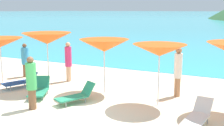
# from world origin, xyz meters

# --- Properties ---
(ground_plane) EXTENTS (50.00, 100.00, 0.30)m
(ground_plane) POSITION_xyz_m (0.00, 10.00, -0.15)
(ground_plane) COLOR beige
(umbrella_1) EXTENTS (2.26, 2.26, 2.07)m
(umbrella_1) POSITION_xyz_m (-5.00, 2.44, 1.86)
(umbrella_1) COLOR silver
(umbrella_1) RESTS_ON ground_plane
(umbrella_2) EXTENTS (2.09, 2.09, 2.38)m
(umbrella_2) POSITION_xyz_m (-2.50, 2.66, 2.14)
(umbrella_2) COLOR silver
(umbrella_2) RESTS_ON ground_plane
(umbrella_3) EXTENTS (1.99, 1.99, 2.18)m
(umbrella_3) POSITION_xyz_m (-0.02, 3.09, 1.93)
(umbrella_3) COLOR silver
(umbrella_3) RESTS_ON ground_plane
(umbrella_4) EXTENTS (2.02, 2.02, 2.17)m
(umbrella_4) POSITION_xyz_m (2.39, 2.56, 1.96)
(umbrella_4) COLOR silver
(umbrella_4) RESTS_ON ground_plane
(lounge_chair_0) EXTENTS (1.09, 1.54, 0.68)m
(lounge_chair_0) POSITION_xyz_m (-0.33, 1.52, 0.29)
(lounge_chair_0) COLOR #268C66
(lounge_chair_0) RESTS_ON ground_plane
(lounge_chair_2) EXTENTS (0.70, 1.77, 0.64)m
(lounge_chair_2) POSITION_xyz_m (3.96, 1.37, 0.29)
(lounge_chair_2) COLOR white
(lounge_chair_2) RESTS_ON ground_plane
(lounge_chair_3) EXTENTS (1.10, 1.56, 0.63)m
(lounge_chair_3) POSITION_xyz_m (-3.63, 2.20, 0.28)
(lounge_chair_3) COLOR #1E478C
(lounge_chair_3) RESTS_ON ground_plane
(lounge_chair_5) EXTENTS (1.15, 1.54, 0.67)m
(lounge_chair_5) POSITION_xyz_m (-2.08, 1.58, 0.27)
(lounge_chair_5) COLOR #268C66
(lounge_chair_5) RESTS_ON ground_plane
(beachgoer_0) EXTENTS (0.35, 0.35, 1.81)m
(beachgoer_0) POSITION_xyz_m (-1.31, 0.29, 0.96)
(beachgoer_0) COLOR brown
(beachgoer_0) RESTS_ON ground_plane
(beachgoer_1) EXTENTS (0.37, 0.37, 1.67)m
(beachgoer_1) POSITION_xyz_m (-4.87, 3.84, 0.87)
(beachgoer_1) COLOR brown
(beachgoer_1) RESTS_ON ground_plane
(beachgoer_2) EXTENTS (0.31, 0.31, 1.92)m
(beachgoer_2) POSITION_xyz_m (2.75, 3.88, 1.04)
(beachgoer_2) COLOR #A3704C
(beachgoer_2) RESTS_ON ground_plane
(beachgoer_3) EXTENTS (0.31, 0.31, 1.85)m
(beachgoer_3) POSITION_xyz_m (-2.40, 4.02, 0.99)
(beachgoer_3) COLOR #DBAA84
(beachgoer_3) RESTS_ON ground_plane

